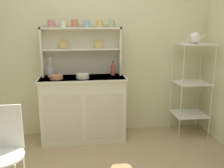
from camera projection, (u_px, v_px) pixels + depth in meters
wall_back at (94, 44)px, 3.28m from camera, size 3.84×0.05×2.50m
hutch_cabinet at (83, 108)px, 3.21m from camera, size 1.10×0.45×0.85m
hutch_shelf_unit at (82, 47)px, 3.18m from camera, size 1.03×0.18×0.63m
bakers_rack at (192, 80)px, 3.27m from camera, size 0.44×0.38×1.27m
wire_chair at (3, 146)px, 2.03m from camera, size 0.36×0.36×0.85m
cup_rose_0 at (51, 23)px, 3.02m from camera, size 0.10×0.08×0.09m
cup_cream_1 at (63, 24)px, 3.04m from camera, size 0.08×0.07×0.08m
cup_terracotta_2 at (75, 23)px, 3.06m from camera, size 0.09×0.08×0.09m
cup_sky_3 at (87, 24)px, 3.08m from camera, size 0.08×0.07×0.09m
cup_gold_4 at (100, 23)px, 3.10m from camera, size 0.08×0.07×0.09m
cup_sage_5 at (111, 23)px, 3.12m from camera, size 0.08×0.07×0.09m
bowl_mixing_large at (56, 77)px, 2.99m from camera, size 0.16×0.16×0.05m
bowl_floral_medium at (83, 76)px, 3.03m from camera, size 0.16×0.16×0.06m
jam_bottle at (113, 69)px, 3.23m from camera, size 0.06×0.06×0.19m
utensil_jar at (51, 72)px, 3.12m from camera, size 0.08×0.08×0.25m
porcelain_teapot at (195, 38)px, 3.14m from camera, size 0.24×0.15×0.17m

